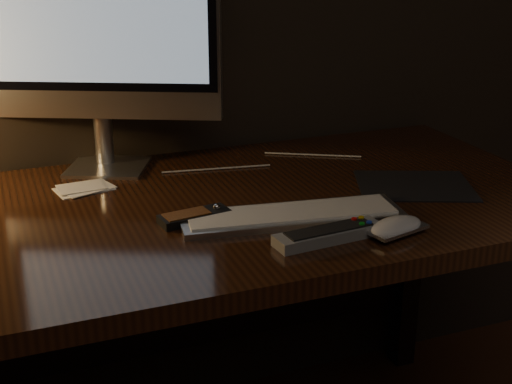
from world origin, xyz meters
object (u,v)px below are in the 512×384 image
object	(u,v)px
monitor	(98,23)
keyboard	(291,215)
mouse	(396,229)
desk	(188,250)
media_remote	(194,216)
tv_remote	(329,234)

from	to	relation	value
monitor	keyboard	distance (m)	0.61
mouse	desk	bearing A→B (deg)	117.44
mouse	media_remote	world-z (taller)	media_remote
tv_remote	desk	bearing A→B (deg)	113.96
monitor	media_remote	size ratio (longest dim) A/B	3.95
mouse	media_remote	bearing A→B (deg)	134.60
desk	media_remote	world-z (taller)	media_remote
monitor	media_remote	xyz separation A→B (m)	(0.10, -0.37, -0.33)
monitor	keyboard	bearing A→B (deg)	-32.51
desk	mouse	size ratio (longest dim) A/B	13.74
monitor	media_remote	distance (m)	0.51
monitor	desk	bearing A→B (deg)	-37.28
desk	tv_remote	distance (m)	0.39
monitor	tv_remote	bearing A→B (deg)	-36.68
desk	media_remote	distance (m)	0.20
monitor	mouse	xyz separation A→B (m)	(0.43, -0.57, -0.33)
keyboard	tv_remote	size ratio (longest dim) A/B	2.05
media_remote	tv_remote	bearing A→B (deg)	-49.64
keyboard	mouse	distance (m)	0.20
keyboard	media_remote	world-z (taller)	media_remote
desk	tv_remote	world-z (taller)	tv_remote
keyboard	desk	bearing A→B (deg)	135.76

